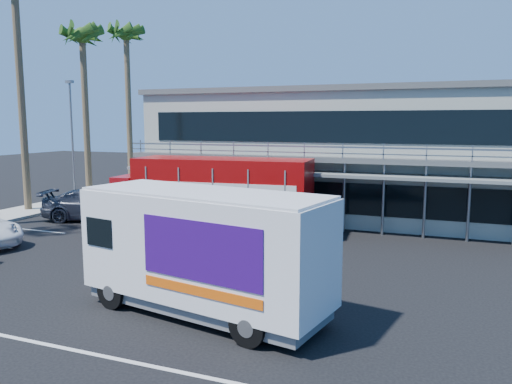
% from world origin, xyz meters
% --- Properties ---
extents(ground, '(120.00, 120.00, 0.00)m').
position_xyz_m(ground, '(0.00, 0.00, 0.00)').
color(ground, black).
rests_on(ground, ground).
extents(building, '(22.40, 12.00, 7.30)m').
position_xyz_m(building, '(3.00, 14.94, 3.66)').
color(building, '#A3A99B').
rests_on(building, ground).
extents(curb_strip, '(3.00, 32.00, 0.16)m').
position_xyz_m(curb_strip, '(-15.00, 6.00, 0.08)').
color(curb_strip, '#A5A399').
rests_on(curb_strip, ground).
extents(palm_e, '(2.80, 2.80, 12.25)m').
position_xyz_m(palm_e, '(-14.70, 13.00, 10.57)').
color(palm_e, brown).
rests_on(palm_e, ground).
extents(palm_f, '(2.80, 2.80, 13.25)m').
position_xyz_m(palm_f, '(-15.10, 18.50, 11.47)').
color(palm_f, brown).
rests_on(palm_f, ground).
extents(light_pole_far, '(0.50, 0.25, 8.09)m').
position_xyz_m(light_pole_far, '(-14.20, 11.00, 4.50)').
color(light_pole_far, gray).
rests_on(light_pole_far, ground).
extents(red_truck, '(11.22, 3.56, 3.72)m').
position_xyz_m(red_truck, '(-2.19, 6.67, 2.04)').
color(red_truck, maroon).
rests_on(red_truck, ground).
extents(white_van, '(7.60, 3.79, 3.55)m').
position_xyz_m(white_van, '(2.46, -2.78, 1.88)').
color(white_van, white).
rests_on(white_van, ground).
extents(parked_car_d, '(6.34, 4.20, 1.71)m').
position_xyz_m(parked_car_d, '(-9.50, 7.35, 0.85)').
color(parked_car_d, '#303440').
rests_on(parked_car_d, ground).
extents(parked_car_e, '(4.20, 2.38, 1.35)m').
position_xyz_m(parked_car_e, '(-11.05, 10.36, 0.67)').
color(parked_car_e, slate).
rests_on(parked_car_e, ground).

